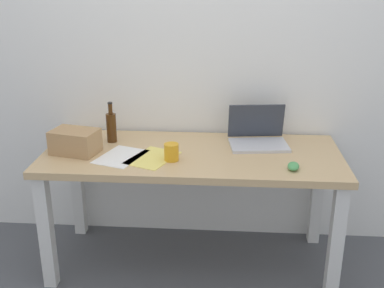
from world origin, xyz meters
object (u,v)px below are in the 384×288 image
object	(u,v)px
desk	(192,168)
coffee_mug	(171,152)
computer_mouse	(293,166)
beer_bottle	(111,127)
cardboard_box	(75,142)
laptop_right	(258,137)

from	to	relation	value
desk	coffee_mug	xyz separation A→B (m)	(-0.10, -0.13, 0.15)
computer_mouse	beer_bottle	bearing A→B (deg)	170.56
beer_bottle	computer_mouse	xyz separation A→B (m)	(1.04, -0.35, -0.08)
cardboard_box	coffee_mug	distance (m)	0.56
desk	laptop_right	bearing A→B (deg)	22.61
laptop_right	beer_bottle	distance (m)	0.88
computer_mouse	cardboard_box	bearing A→B (deg)	-178.12
cardboard_box	beer_bottle	bearing A→B (deg)	50.23
beer_bottle	cardboard_box	bearing A→B (deg)	-129.77
beer_bottle	cardboard_box	size ratio (longest dim) A/B	0.97
computer_mouse	coffee_mug	distance (m)	0.65
beer_bottle	cardboard_box	distance (m)	0.26
beer_bottle	laptop_right	bearing A→B (deg)	1.03
desk	laptop_right	world-z (taller)	laptop_right
laptop_right	coffee_mug	xyz separation A→B (m)	(-0.48, -0.29, -0.00)
desk	laptop_right	xyz separation A→B (m)	(0.38, 0.16, 0.15)
beer_bottle	coffee_mug	bearing A→B (deg)	-34.59
laptop_right	cardboard_box	world-z (taller)	laptop_right
desk	computer_mouse	size ratio (longest dim) A/B	16.93
laptop_right	desk	bearing A→B (deg)	-157.39
desk	beer_bottle	bearing A→B (deg)	163.94
laptop_right	coffee_mug	size ratio (longest dim) A/B	3.82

